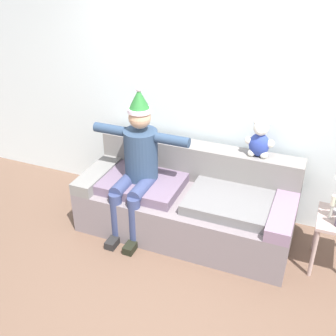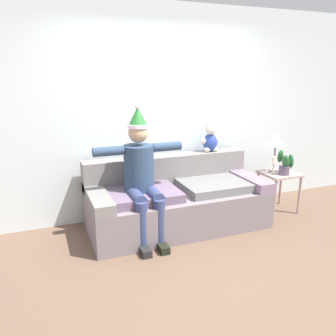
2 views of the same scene
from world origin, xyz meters
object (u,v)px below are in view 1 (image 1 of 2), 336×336
Objects in this scene: teddy_bear at (260,140)px; candle_tall at (333,204)px; couch at (188,201)px; person_seated at (137,162)px.

teddy_bear is 0.90m from candle_tall.
teddy_bear is at bearing 25.92° from couch.
candle_tall is at bearing -27.74° from teddy_bear.
couch is at bearing 18.68° from person_seated.
person_seated is 1.22m from teddy_bear.
person_seated reaches higher than couch.
teddy_bear is (1.11, 0.46, 0.23)m from person_seated.
person_seated reaches higher than teddy_bear.
couch is 1.41× the size of person_seated.
couch is 9.13× the size of candle_tall.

